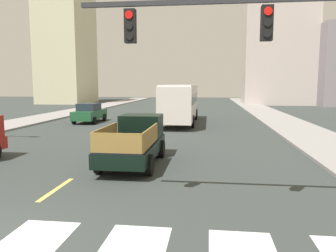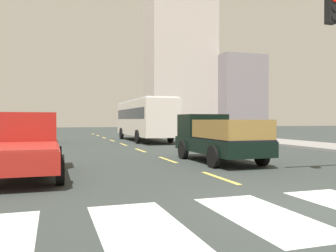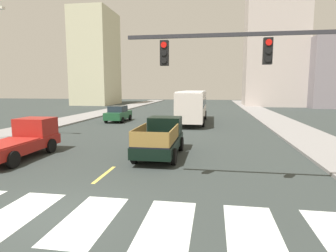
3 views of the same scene
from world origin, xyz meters
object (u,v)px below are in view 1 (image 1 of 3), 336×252
Objects in this scene: sedan_near_right at (90,113)px; traffic_signal_gantry at (313,51)px; pickup_stakebed at (136,141)px; city_bus at (180,101)px.

traffic_signal_gantry reaches higher than sedan_near_right.
pickup_stakebed is 0.61× the size of traffic_signal_gantry.
city_bus is 2.45× the size of sedan_near_right.
city_bus is at bearing 1.30° from sedan_near_right.
pickup_stakebed is 16.15m from sedan_near_right.
traffic_signal_gantry reaches higher than pickup_stakebed.
city_bus is 20.59m from traffic_signal_gantry.
traffic_signal_gantry is at bearing -56.80° from sedan_near_right.
sedan_near_right is at bearing -178.13° from city_bus.
city_bus is 8.16m from sedan_near_right.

